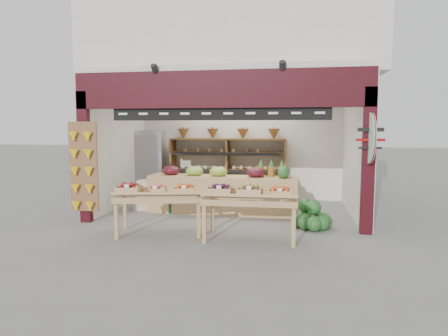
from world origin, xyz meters
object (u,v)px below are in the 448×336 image
refrigerator (151,164)px  watermelon_pile (312,218)px  back_shelving (228,157)px  display_table_left (154,192)px  display_table_right (247,194)px  cardboard_stack (156,199)px  mid_counter (222,193)px

refrigerator → watermelon_pile: (4.20, -2.65, -0.72)m
back_shelving → display_table_left: back_shelving is taller
refrigerator → display_table_right: size_ratio=1.15×
refrigerator → watermelon_pile: size_ratio=2.45×
back_shelving → cardboard_stack: 2.37m
cardboard_stack → display_table_left: 2.06m
back_shelving → display_table_right: 3.78m
cardboard_stack → refrigerator: bearing=113.2°
refrigerator → display_table_left: size_ratio=1.09×
cardboard_stack → watermelon_pile: 3.70m
watermelon_pile → display_table_right: bearing=-142.5°
refrigerator → cardboard_stack: bearing=-74.4°
display_table_left → watermelon_pile: bearing=15.5°
back_shelving → watermelon_pile: (2.10, -2.75, -0.93)m
refrigerator → cardboard_stack: size_ratio=1.84×
refrigerator → cardboard_stack: refrigerator is taller
display_table_right → refrigerator: bearing=130.6°
mid_counter → display_table_left: 2.09m
display_table_left → display_table_right: 1.72m
refrigerator → display_table_right: refrigerator is taller
mid_counter → watermelon_pile: (1.95, -1.04, -0.26)m
mid_counter → display_table_right: mid_counter is taller
refrigerator → mid_counter: (2.25, -1.60, -0.46)m
refrigerator → display_table_right: (3.03, -3.54, -0.14)m
cardboard_stack → mid_counter: (1.59, -0.05, 0.20)m
refrigerator → display_table_left: (1.31, -3.44, -0.17)m
mid_counter → display_table_right: size_ratio=2.11×
mid_counter → watermelon_pile: mid_counter is taller
back_shelving → cardboard_stack: size_ratio=3.06×
refrigerator → mid_counter: bearing=-43.0°
cardboard_stack → display_table_left: bearing=-71.1°
refrigerator → watermelon_pile: bearing=-39.7°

